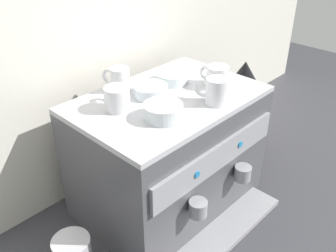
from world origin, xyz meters
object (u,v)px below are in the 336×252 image
ceramic_cup_1 (117,98)px  ceramic_cup_3 (119,79)px  ceramic_cup_2 (215,91)px  espresso_machine (169,153)px  ceramic_bowl_0 (172,78)px  ceramic_bowl_1 (163,112)px  coffee_grinder (241,108)px  ceramic_cup_0 (217,76)px  ceramic_bowl_2 (150,91)px

ceramic_cup_1 → ceramic_cup_3: (0.09, 0.10, 0.00)m
ceramic_cup_2 → espresso_machine: bearing=118.2°
ceramic_cup_2 → ceramic_bowl_0: bearing=83.3°
ceramic_cup_2 → ceramic_bowl_1: ceramic_cup_2 is taller
ceramic_cup_2 → ceramic_cup_1: bearing=141.0°
ceramic_bowl_0 → coffee_grinder: ceramic_bowl_0 is taller
ceramic_bowl_1 → coffee_grinder: (0.57, 0.10, -0.25)m
espresso_machine → ceramic_cup_0: 0.31m
ceramic_cup_3 → ceramic_bowl_0: 0.19m
ceramic_bowl_1 → ceramic_cup_0: bearing=4.9°
ceramic_bowl_2 → espresso_machine: bearing=-60.0°
ceramic_cup_3 → ceramic_bowl_2: ceramic_cup_3 is taller
ceramic_cup_0 → ceramic_bowl_2: bearing=151.4°
ceramic_bowl_1 → ceramic_bowl_2: size_ratio=1.01×
espresso_machine → ceramic_cup_0: size_ratio=5.50×
ceramic_cup_3 → ceramic_bowl_2: bearing=-66.9°
ceramic_cup_1 → ceramic_cup_3: ceramic_cup_3 is taller
espresso_machine → ceramic_cup_0: bearing=-18.2°
ceramic_cup_2 → ceramic_bowl_0: 0.21m
ceramic_cup_2 → coffee_grinder: 0.50m
ceramic_cup_2 → ceramic_bowl_2: (-0.10, 0.18, -0.02)m
ceramic_bowl_2 → coffee_grinder: (0.50, -0.03, -0.24)m
ceramic_bowl_1 → coffee_grinder: bearing=9.9°
ceramic_cup_2 → ceramic_bowl_2: size_ratio=0.97×
ceramic_bowl_0 → coffee_grinder: bearing=-8.2°
ceramic_bowl_0 → ceramic_bowl_1: (-0.20, -0.15, 0.00)m
espresso_machine → ceramic_cup_2: bearing=-61.8°
espresso_machine → ceramic_cup_3: ceramic_cup_3 is taller
espresso_machine → coffee_grinder: bearing=2.5°
ceramic_bowl_2 → coffee_grinder: ceramic_bowl_2 is taller
ceramic_cup_1 → ceramic_cup_2: bearing=-39.0°
espresso_machine → ceramic_bowl_1: ceramic_bowl_1 is taller
ceramic_cup_3 → ceramic_bowl_2: (0.04, -0.10, -0.02)m
ceramic_cup_0 → ceramic_cup_3: 0.32m
ceramic_cup_1 → ceramic_bowl_0: ceramic_cup_1 is taller
ceramic_cup_1 → coffee_grinder: bearing=-3.5°
ceramic_cup_3 → coffee_grinder: 0.62m
ceramic_cup_1 → ceramic_cup_2: 0.30m
ceramic_cup_3 → ceramic_bowl_0: (0.17, -0.08, -0.02)m
ceramic_cup_0 → ceramic_cup_3: bearing=139.2°
espresso_machine → ceramic_bowl_1: (-0.11, -0.08, 0.24)m
ceramic_cup_1 → ceramic_bowl_0: bearing=3.6°
ceramic_bowl_0 → ceramic_bowl_1: 0.25m
espresso_machine → ceramic_bowl_2: bearing=120.0°
ceramic_cup_0 → ceramic_bowl_0: bearing=120.6°
ceramic_cup_0 → ceramic_bowl_1: ceramic_cup_0 is taller
ceramic_cup_0 → ceramic_cup_2: ceramic_cup_2 is taller
ceramic_cup_0 → ceramic_cup_1: bearing=160.9°
ceramic_cup_0 → ceramic_cup_1: (-0.33, 0.11, 0.00)m
ceramic_cup_2 → ceramic_bowl_0: size_ratio=0.97×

